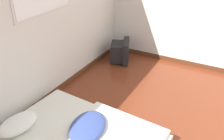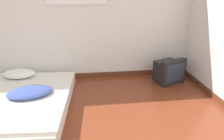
{
  "view_description": "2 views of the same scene",
  "coord_description": "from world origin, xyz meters",
  "views": [
    {
      "loc": [
        -2.07,
        0.42,
        2.29
      ],
      "look_at": [
        0.7,
        1.93,
        0.57
      ],
      "focal_mm": 40.0,
      "sensor_mm": 36.0,
      "label": 1
    },
    {
      "loc": [
        0.58,
        -1.03,
        1.61
      ],
      "look_at": [
        0.98,
        2.15,
        0.4
      ],
      "focal_mm": 35.0,
      "sensor_mm": 36.0,
      "label": 2
    }
  ],
  "objects": [
    {
      "name": "wall_back",
      "position": [
        0.01,
        2.9,
        1.29
      ],
      "size": [
        7.45,
        0.08,
        2.6
      ],
      "color": "silver",
      "rests_on": "ground_plane"
    },
    {
      "name": "crt_tv",
      "position": [
        2.04,
        2.46,
        0.21
      ],
      "size": [
        0.56,
        0.51,
        0.45
      ],
      "color": "black",
      "rests_on": "ground_plane"
    }
  ]
}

